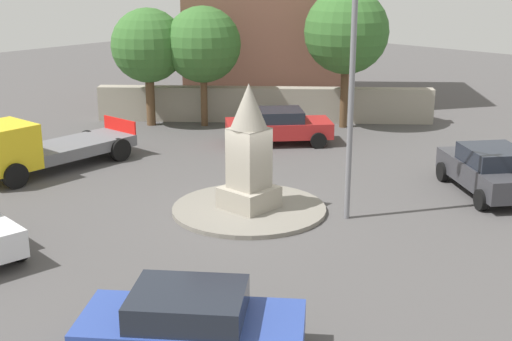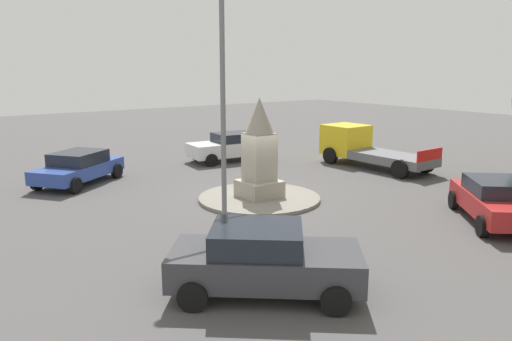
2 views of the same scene
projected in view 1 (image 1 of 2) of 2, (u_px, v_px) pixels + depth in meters
name	position (u px, v px, depth m)	size (l,w,h in m)	color
ground_plane	(249.00, 211.00, 20.92)	(80.00, 80.00, 0.00)	#4F4C4C
traffic_island	(249.00, 209.00, 20.90)	(4.57, 4.57, 0.13)	gray
monument	(249.00, 151.00, 20.39)	(1.40, 1.40, 3.70)	#9E9687
streetlamp	(354.00, 37.00, 18.87)	(3.24, 0.28, 8.63)	slate
car_red_parked_right	(278.00, 126.00, 28.36)	(4.13, 4.34, 1.41)	#B22323
car_dark_grey_approaching	(490.00, 170.00, 22.25)	(4.40, 4.07, 1.55)	#38383D
car_blue_passing	(191.00, 324.00, 13.00)	(4.43, 3.96, 1.39)	#2D479E
truck_yellow_parked_left	(33.00, 148.00, 24.30)	(2.36, 6.04, 1.95)	yellow
stone_boundary_wall	(264.00, 104.00, 32.28)	(15.30, 0.70, 1.58)	#9E9687
tree_near_wall	(346.00, 32.00, 30.18)	(3.66, 3.66, 6.04)	brown
tree_mid_cluster	(203.00, 45.00, 30.64)	(3.32, 3.32, 5.28)	brown
tree_far_corner	(148.00, 46.00, 30.77)	(3.25, 3.25, 5.19)	brown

